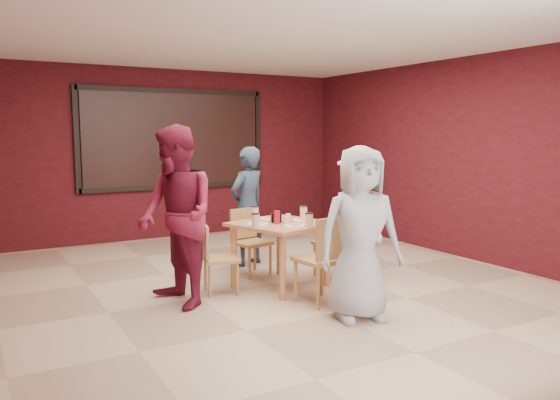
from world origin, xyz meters
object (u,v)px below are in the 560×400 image
diner_back (247,206)px  chair_right (338,239)px  diner_left (176,216)px  chair_left (215,254)px  diner_front (360,233)px  chair_front (325,255)px  chair_back (249,237)px  diner_right (359,211)px  dining_table (281,230)px

diner_back → chair_right: bearing=99.9°
chair_right → diner_left: bearing=-177.9°
chair_left → diner_front: (0.87, -1.43, 0.38)m
chair_left → diner_back: diner_back is taller
chair_front → diner_back: 1.95m
chair_back → diner_back: (0.20, 0.44, 0.33)m
chair_back → chair_left: size_ratio=1.06×
chair_right → chair_front: bearing=-132.9°
chair_right → diner_back: 1.35m
chair_right → diner_right: bearing=-9.7°
chair_left → diner_left: 0.72m
diner_front → diner_back: bearing=105.1°
chair_back → chair_right: (0.87, -0.69, 0.01)m
chair_right → diner_left: 2.11m
chair_front → diner_front: (0.04, -0.50, 0.30)m
chair_front → diner_right: diner_right is taller
chair_back → chair_right: size_ratio=0.97×
chair_left → chair_right: bearing=-4.4°
diner_front → diner_left: (-1.36, 1.23, 0.10)m
chair_back → diner_back: 0.58m
chair_front → chair_left: (-0.83, 0.92, -0.08)m
chair_front → diner_left: bearing=151.2°
chair_right → diner_front: bearing=-118.3°
dining_table → diner_front: diner_front is taller
chair_front → diner_right: bearing=36.4°
diner_left → diner_right: size_ratio=1.15×
chair_back → diner_left: (-1.20, -0.77, 0.46)m
diner_back → chair_back: bearing=44.6°
chair_front → chair_left: 1.24m
chair_left → diner_front: bearing=-58.7°
chair_back → diner_back: bearing=65.2°
chair_back → diner_left: 1.50m
chair_left → diner_left: bearing=-158.3°
dining_table → chair_front: (0.06, -0.81, -0.13)m
chair_left → diner_right: 1.89m
dining_table → diner_left: (-1.26, -0.09, 0.27)m
diner_front → diner_back: 2.44m
dining_table → diner_right: 1.09m
chair_front → diner_right: (1.02, 0.75, 0.28)m
diner_front → diner_back: size_ratio=1.04×
diner_right → dining_table: bearing=101.6°
diner_back → diner_left: diner_left is taller
chair_back → diner_front: (0.16, -2.00, 0.36)m
diner_back → diner_right: 1.51m
dining_table → chair_front: 0.82m
diner_back → diner_front: bearing=68.5°
diner_right → chair_left: bearing=99.5°
dining_table → chair_back: bearing=95.4°
diner_back → diner_left: bearing=20.2°
dining_table → chair_front: chair_front is taller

